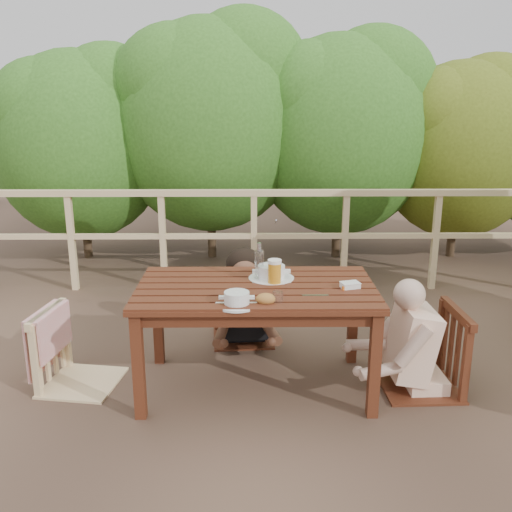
{
  "coord_description": "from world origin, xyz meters",
  "views": [
    {
      "loc": [
        -0.04,
        -3.43,
        1.89
      ],
      "look_at": [
        0.0,
        0.05,
        0.9
      ],
      "focal_mm": 39.79,
      "sensor_mm": 36.0,
      "label": 1
    }
  ],
  "objects_px": {
    "table": "(256,338)",
    "bottle": "(259,262)",
    "woman": "(243,267)",
    "bread_roll": "(266,299)",
    "beer_glass": "(275,272)",
    "tumbler": "(278,298)",
    "soup_near": "(237,299)",
    "butter_tub": "(350,286)",
    "soup_far": "(271,273)",
    "diner_right": "(430,299)",
    "chair_far": "(243,284)",
    "chair_right": "(424,314)",
    "chair_left": "(77,316)"
  },
  "relations": [
    {
      "from": "chair_far",
      "to": "chair_right",
      "type": "relative_size",
      "value": 0.9
    },
    {
      "from": "woman",
      "to": "soup_near",
      "type": "bearing_deg",
      "value": 84.7
    },
    {
      "from": "beer_glass",
      "to": "tumbler",
      "type": "height_order",
      "value": "beer_glass"
    },
    {
      "from": "chair_left",
      "to": "chair_right",
      "type": "height_order",
      "value": "chair_right"
    },
    {
      "from": "tumbler",
      "to": "butter_tub",
      "type": "xyz_separation_m",
      "value": [
        0.47,
        0.24,
        -0.01
      ]
    },
    {
      "from": "table",
      "to": "bottle",
      "type": "xyz_separation_m",
      "value": [
        0.02,
        0.14,
        0.48
      ]
    },
    {
      "from": "chair_far",
      "to": "butter_tub",
      "type": "height_order",
      "value": "chair_far"
    },
    {
      "from": "beer_glass",
      "to": "bottle",
      "type": "distance_m",
      "value": 0.14
    },
    {
      "from": "chair_right",
      "to": "tumbler",
      "type": "height_order",
      "value": "chair_right"
    },
    {
      "from": "chair_right",
      "to": "table",
      "type": "bearing_deg",
      "value": -92.59
    },
    {
      "from": "soup_near",
      "to": "bread_roll",
      "type": "xyz_separation_m",
      "value": [
        0.17,
        0.02,
        -0.01
      ]
    },
    {
      "from": "bread_roll",
      "to": "beer_glass",
      "type": "xyz_separation_m",
      "value": [
        0.07,
        0.35,
        0.05
      ]
    },
    {
      "from": "beer_glass",
      "to": "diner_right",
      "type": "bearing_deg",
      "value": -3.62
    },
    {
      "from": "soup_near",
      "to": "bottle",
      "type": "xyz_separation_m",
      "value": [
        0.14,
        0.46,
        0.09
      ]
    },
    {
      "from": "butter_tub",
      "to": "beer_glass",
      "type": "bearing_deg",
      "value": 151.97
    },
    {
      "from": "diner_right",
      "to": "tumbler",
      "type": "relative_size",
      "value": 16.57
    },
    {
      "from": "diner_right",
      "to": "bottle",
      "type": "height_order",
      "value": "diner_right"
    },
    {
      "from": "bread_roll",
      "to": "chair_far",
      "type": "bearing_deg",
      "value": 97.97
    },
    {
      "from": "chair_right",
      "to": "woman",
      "type": "bearing_deg",
      "value": -126.08
    },
    {
      "from": "bread_roll",
      "to": "bottle",
      "type": "distance_m",
      "value": 0.46
    },
    {
      "from": "chair_left",
      "to": "diner_right",
      "type": "distance_m",
      "value": 2.3
    },
    {
      "from": "butter_tub",
      "to": "soup_far",
      "type": "bearing_deg",
      "value": 141.4
    },
    {
      "from": "soup_near",
      "to": "chair_right",
      "type": "bearing_deg",
      "value": 14.27
    },
    {
      "from": "chair_far",
      "to": "beer_glass",
      "type": "bearing_deg",
      "value": -77.54
    },
    {
      "from": "soup_far",
      "to": "beer_glass",
      "type": "xyz_separation_m",
      "value": [
        0.02,
        -0.1,
        0.03
      ]
    },
    {
      "from": "tumbler",
      "to": "soup_near",
      "type": "bearing_deg",
      "value": -173.03
    },
    {
      "from": "bread_roll",
      "to": "butter_tub",
      "type": "height_order",
      "value": "bread_roll"
    },
    {
      "from": "tumbler",
      "to": "bread_roll",
      "type": "bearing_deg",
      "value": -169.34
    },
    {
      "from": "beer_glass",
      "to": "tumbler",
      "type": "distance_m",
      "value": 0.34
    },
    {
      "from": "chair_far",
      "to": "soup_far",
      "type": "distance_m",
      "value": 0.71
    },
    {
      "from": "table",
      "to": "soup_far",
      "type": "distance_m",
      "value": 0.44
    },
    {
      "from": "bottle",
      "to": "table",
      "type": "bearing_deg",
      "value": -98.74
    },
    {
      "from": "bread_roll",
      "to": "table",
      "type": "bearing_deg",
      "value": 100.03
    },
    {
      "from": "bread_roll",
      "to": "tumbler",
      "type": "bearing_deg",
      "value": 10.66
    },
    {
      "from": "table",
      "to": "chair_right",
      "type": "xyz_separation_m",
      "value": [
        1.09,
        -0.01,
        0.17
      ]
    },
    {
      "from": "diner_right",
      "to": "soup_far",
      "type": "height_order",
      "value": "diner_right"
    },
    {
      "from": "chair_right",
      "to": "beer_glass",
      "type": "height_order",
      "value": "chair_right"
    },
    {
      "from": "diner_right",
      "to": "bread_roll",
      "type": "height_order",
      "value": "diner_right"
    },
    {
      "from": "woman",
      "to": "tumbler",
      "type": "relative_size",
      "value": 15.97
    },
    {
      "from": "woman",
      "to": "soup_far",
      "type": "bearing_deg",
      "value": 103.17
    },
    {
      "from": "woman",
      "to": "bread_roll",
      "type": "height_order",
      "value": "woman"
    },
    {
      "from": "soup_near",
      "to": "butter_tub",
      "type": "distance_m",
      "value": 0.76
    },
    {
      "from": "tumbler",
      "to": "woman",
      "type": "bearing_deg",
      "value": 101.62
    },
    {
      "from": "soup_near",
      "to": "butter_tub",
      "type": "relative_size",
      "value": 2.15
    },
    {
      "from": "chair_far",
      "to": "bottle",
      "type": "distance_m",
      "value": 0.74
    },
    {
      "from": "chair_far",
      "to": "soup_near",
      "type": "height_order",
      "value": "chair_far"
    },
    {
      "from": "chair_right",
      "to": "woman",
      "type": "xyz_separation_m",
      "value": [
        -1.19,
        0.8,
        0.08
      ]
    },
    {
      "from": "beer_glass",
      "to": "chair_right",
      "type": "bearing_deg",
      "value": -3.73
    },
    {
      "from": "soup_far",
      "to": "soup_near",
      "type": "bearing_deg",
      "value": -114.91
    },
    {
      "from": "table",
      "to": "soup_near",
      "type": "bearing_deg",
      "value": -110.13
    }
  ]
}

